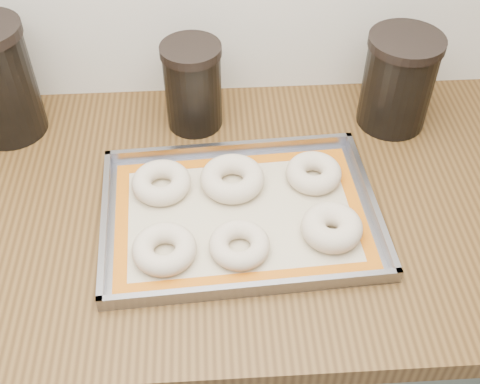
{
  "coord_description": "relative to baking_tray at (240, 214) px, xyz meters",
  "views": [
    {
      "loc": [
        -0.01,
        0.95,
        1.66
      ],
      "look_at": [
        0.03,
        1.63,
        0.96
      ],
      "focal_mm": 45.0,
      "sensor_mm": 36.0,
      "label": 1
    }
  ],
  "objects": [
    {
      "name": "baking_mat",
      "position": [
        -0.0,
        0.0,
        -0.0
      ],
      "size": [
        0.43,
        0.31,
        0.0
      ],
      "rotation": [
        0.0,
        0.0,
        0.05
      ],
      "color": "#C6B793",
      "rests_on": "baking_tray"
    },
    {
      "name": "canister_mid",
      "position": [
        -0.07,
        0.26,
        0.08
      ],
      "size": [
        0.11,
        0.11,
        0.17
      ],
      "color": "black",
      "rests_on": "countertop"
    },
    {
      "name": "bagel_front_right",
      "position": [
        0.15,
        -0.05,
        0.02
      ],
      "size": [
        0.1,
        0.1,
        0.04
      ],
      "primitive_type": "torus",
      "rotation": [
        0.0,
        0.0,
        0.03
      ],
      "color": "beige",
      "rests_on": "baking_mat"
    },
    {
      "name": "bagel_front_left",
      "position": [
        -0.12,
        -0.08,
        0.01
      ],
      "size": [
        0.12,
        0.12,
        0.03
      ],
      "primitive_type": "torus",
      "rotation": [
        0.0,
        0.0,
        0.17
      ],
      "color": "beige",
      "rests_on": "baking_mat"
    },
    {
      "name": "bagel_back_mid",
      "position": [
        -0.01,
        0.07,
        0.02
      ],
      "size": [
        0.12,
        0.12,
        0.04
      ],
      "primitive_type": "torus",
      "rotation": [
        0.0,
        0.0,
        0.05
      ],
      "color": "beige",
      "rests_on": "baking_mat"
    },
    {
      "name": "cabinet",
      "position": [
        -0.03,
        0.05,
        -0.48
      ],
      "size": [
        3.0,
        0.65,
        0.86
      ],
      "primitive_type": "cube",
      "color": "#586458",
      "rests_on": "floor"
    },
    {
      "name": "bagel_back_right",
      "position": [
        0.14,
        0.08,
        0.02
      ],
      "size": [
        0.11,
        0.11,
        0.04
      ],
      "primitive_type": "torus",
      "rotation": [
        0.0,
        0.0,
        -0.07
      ],
      "color": "beige",
      "rests_on": "baking_mat"
    },
    {
      "name": "canister_right",
      "position": [
        0.31,
        0.24,
        0.09
      ],
      "size": [
        0.14,
        0.14,
        0.19
      ],
      "color": "black",
      "rests_on": "countertop"
    },
    {
      "name": "baking_tray",
      "position": [
        0.0,
        0.0,
        0.0
      ],
      "size": [
        0.48,
        0.35,
        0.03
      ],
      "rotation": [
        0.0,
        0.0,
        0.05
      ],
      "color": "gray",
      "rests_on": "countertop"
    },
    {
      "name": "bagel_front_mid",
      "position": [
        -0.01,
        -0.08,
        0.01
      ],
      "size": [
        0.1,
        0.1,
        0.03
      ],
      "primitive_type": "torus",
      "rotation": [
        0.0,
        0.0,
        0.03
      ],
      "color": "beige",
      "rests_on": "baking_mat"
    },
    {
      "name": "bagel_back_left",
      "position": [
        -0.13,
        0.07,
        0.01
      ],
      "size": [
        0.11,
        0.11,
        0.03
      ],
      "primitive_type": "torus",
      "rotation": [
        0.0,
        0.0,
        -0.07
      ],
      "color": "beige",
      "rests_on": "baking_mat"
    },
    {
      "name": "countertop",
      "position": [
        -0.03,
        0.05,
        -0.03
      ],
      "size": [
        3.06,
        0.68,
        0.04
      ],
      "primitive_type": "cube",
      "color": "brown",
      "rests_on": "cabinet"
    }
  ]
}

